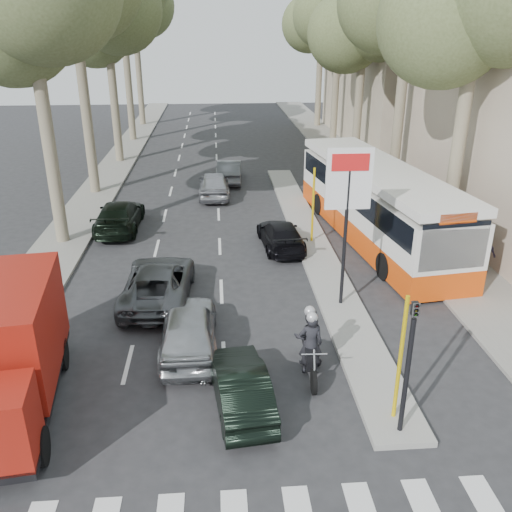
{
  "coord_description": "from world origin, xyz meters",
  "views": [
    {
      "loc": [
        -0.97,
        -11.54,
        9.07
      ],
      "look_at": [
        0.35,
        6.01,
        1.6
      ],
      "focal_mm": 38.0,
      "sensor_mm": 36.0,
      "label": 1
    }
  ],
  "objects_px": {
    "dark_hatchback": "(241,386)",
    "city_bus": "(376,201)",
    "red_truck": "(4,352)",
    "silver_hatchback": "(189,328)",
    "motorcycle": "(310,342)"
  },
  "relations": [
    {
      "from": "dark_hatchback",
      "to": "city_bus",
      "type": "relative_size",
      "value": 0.28
    },
    {
      "from": "red_truck",
      "to": "city_bus",
      "type": "relative_size",
      "value": 0.46
    },
    {
      "from": "silver_hatchback",
      "to": "dark_hatchback",
      "type": "relative_size",
      "value": 1.16
    },
    {
      "from": "city_bus",
      "to": "motorcycle",
      "type": "distance_m",
      "value": 11.2
    },
    {
      "from": "silver_hatchback",
      "to": "red_truck",
      "type": "xyz_separation_m",
      "value": [
        -4.4,
        -2.4,
        0.95
      ]
    },
    {
      "from": "silver_hatchback",
      "to": "dark_hatchback",
      "type": "distance_m",
      "value": 3.11
    },
    {
      "from": "dark_hatchback",
      "to": "motorcycle",
      "type": "distance_m",
      "value": 2.49
    },
    {
      "from": "dark_hatchback",
      "to": "red_truck",
      "type": "height_order",
      "value": "red_truck"
    },
    {
      "from": "red_truck",
      "to": "motorcycle",
      "type": "relative_size",
      "value": 2.62
    },
    {
      "from": "silver_hatchback",
      "to": "motorcycle",
      "type": "relative_size",
      "value": 1.82
    },
    {
      "from": "dark_hatchback",
      "to": "motorcycle",
      "type": "relative_size",
      "value": 1.56
    },
    {
      "from": "red_truck",
      "to": "city_bus",
      "type": "bearing_deg",
      "value": 34.65
    },
    {
      "from": "dark_hatchback",
      "to": "red_truck",
      "type": "bearing_deg",
      "value": -10.17
    },
    {
      "from": "red_truck",
      "to": "motorcycle",
      "type": "bearing_deg",
      "value": 0.66
    },
    {
      "from": "dark_hatchback",
      "to": "city_bus",
      "type": "distance_m",
      "value": 13.43
    }
  ]
}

